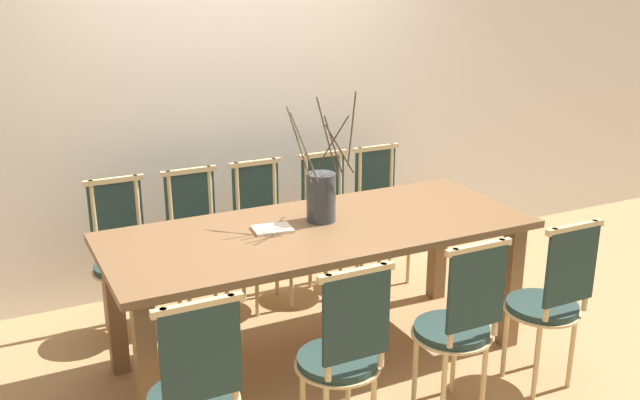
{
  "coord_description": "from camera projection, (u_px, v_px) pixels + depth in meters",
  "views": [
    {
      "loc": [
        -1.59,
        -3.19,
        2.08
      ],
      "look_at": [
        0.0,
        0.0,
        0.93
      ],
      "focal_mm": 40.0,
      "sensor_mm": 36.0,
      "label": 1
    }
  ],
  "objects": [
    {
      "name": "chair_near_leftend",
      "position": [
        195.0,
        390.0,
        2.8
      ],
      "size": [
        0.39,
        0.39,
        0.94
      ],
      "color": "#233833",
      "rests_on": "ground_plane"
    },
    {
      "name": "vase_centerpiece",
      "position": [
        321.0,
        196.0,
        3.84
      ],
      "size": [
        0.36,
        0.36,
        0.73
      ],
      "color": "#33383D",
      "rests_on": "dining_table"
    },
    {
      "name": "chair_near_right",
      "position": [
        550.0,
        299.0,
        3.59
      ],
      "size": [
        0.39,
        0.39,
        0.94
      ],
      "color": "#233833",
      "rests_on": "ground_plane"
    },
    {
      "name": "chair_near_left",
      "position": [
        343.0,
        352.0,
        3.08
      ],
      "size": [
        0.39,
        0.39,
        0.94
      ],
      "color": "#233833",
      "rests_on": "ground_plane"
    },
    {
      "name": "chair_near_center",
      "position": [
        459.0,
        322.0,
        3.34
      ],
      "size": [
        0.39,
        0.39,
        0.94
      ],
      "color": "#233833",
      "rests_on": "ground_plane"
    },
    {
      "name": "chair_far_right",
      "position": [
        330.0,
        219.0,
        4.74
      ],
      "size": [
        0.39,
        0.39,
        0.94
      ],
      "rotation": [
        0.0,
        0.0,
        3.14
      ],
      "color": "#233833",
      "rests_on": "ground_plane"
    },
    {
      "name": "dining_table",
      "position": [
        320.0,
        245.0,
        3.82
      ],
      "size": [
        2.29,
        0.92,
        0.78
      ],
      "color": "brown",
      "rests_on": "ground_plane"
    },
    {
      "name": "chair_far_leftend",
      "position": [
        123.0,
        253.0,
        4.16
      ],
      "size": [
        0.39,
        0.39,
        0.94
      ],
      "rotation": [
        0.0,
        0.0,
        3.14
      ],
      "color": "#233833",
      "rests_on": "ground_plane"
    },
    {
      "name": "book_stack",
      "position": [
        272.0,
        229.0,
        3.73
      ],
      "size": [
        0.22,
        0.17,
        0.01
      ],
      "color": "beige",
      "rests_on": "dining_table"
    },
    {
      "name": "chair_far_left",
      "position": [
        197.0,
        241.0,
        4.35
      ],
      "size": [
        0.39,
        0.39,
        0.94
      ],
      "rotation": [
        0.0,
        0.0,
        3.14
      ],
      "color": "#233833",
      "rests_on": "ground_plane"
    },
    {
      "name": "chair_far_center",
      "position": [
        263.0,
        230.0,
        4.54
      ],
      "size": [
        0.39,
        0.39,
        0.94
      ],
      "rotation": [
        0.0,
        0.0,
        3.14
      ],
      "color": "#233833",
      "rests_on": "ground_plane"
    },
    {
      "name": "wall_rear",
      "position": [
        231.0,
        47.0,
        4.64
      ],
      "size": [
        12.0,
        0.06,
        3.2
      ],
      "color": "silver",
      "rests_on": "ground_plane"
    },
    {
      "name": "chair_far_rightend",
      "position": [
        382.0,
        210.0,
        4.91
      ],
      "size": [
        0.39,
        0.39,
        0.94
      ],
      "rotation": [
        0.0,
        0.0,
        3.14
      ],
      "color": "#233833",
      "rests_on": "ground_plane"
    },
    {
      "name": "ground_plane",
      "position": [
        320.0,
        356.0,
        4.03
      ],
      "size": [
        16.0,
        16.0,
        0.0
      ],
      "primitive_type": "plane",
      "color": "#A87F51"
    }
  ]
}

